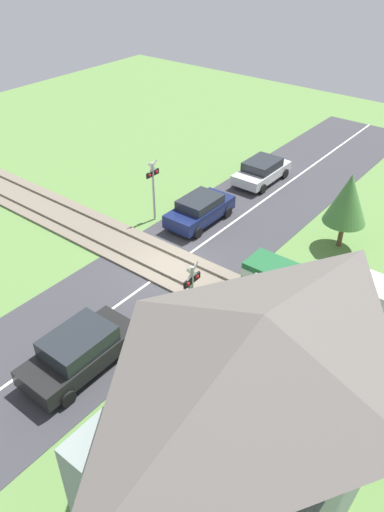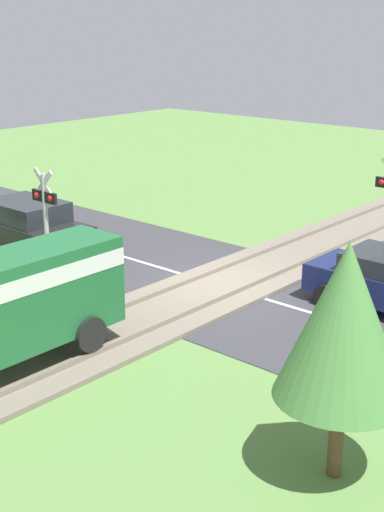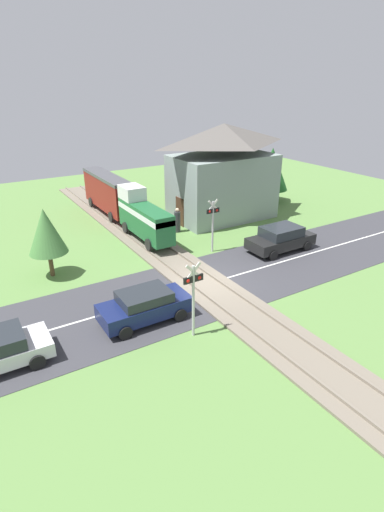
% 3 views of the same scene
% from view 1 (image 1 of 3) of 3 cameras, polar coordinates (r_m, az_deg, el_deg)
% --- Properties ---
extents(ground_plane, '(60.00, 60.00, 0.00)m').
position_cam_1_polar(ground_plane, '(23.26, -2.47, -1.33)').
color(ground_plane, '#5B8442').
extents(road_surface, '(48.00, 6.40, 0.02)m').
position_cam_1_polar(road_surface, '(23.26, -2.47, -1.31)').
color(road_surface, '#38383D').
rests_on(road_surface, ground_plane).
extents(track_bed, '(2.80, 48.00, 0.24)m').
position_cam_1_polar(track_bed, '(23.22, -2.48, -1.19)').
color(track_bed, '#756B5B').
rests_on(track_bed, ground_plane).
extents(car_near_crossing, '(4.07, 1.93, 1.46)m').
position_cam_1_polar(car_near_crossing, '(26.32, 0.92, 5.36)').
color(car_near_crossing, '#141E4C').
rests_on(car_near_crossing, ground_plane).
extents(car_far_side, '(4.39, 2.07, 1.58)m').
position_cam_1_polar(car_far_side, '(18.47, -12.71, -10.49)').
color(car_far_side, black).
rests_on(car_far_side, ground_plane).
extents(car_behind_queue, '(4.06, 2.00, 1.39)m').
position_cam_1_polar(car_behind_queue, '(30.97, 7.99, 9.66)').
color(car_behind_queue, silver).
rests_on(car_behind_queue, ground_plane).
extents(crossing_signal_west_approach, '(0.90, 0.18, 3.39)m').
position_cam_1_polar(crossing_signal_west_approach, '(26.04, -4.47, 8.33)').
color(crossing_signal_west_approach, '#B7B7B7').
rests_on(crossing_signal_west_approach, ground_plane).
extents(crossing_signal_east_approach, '(0.90, 0.18, 3.39)m').
position_cam_1_polar(crossing_signal_east_approach, '(18.38, -0.00, -4.08)').
color(crossing_signal_east_approach, '#B7B7B7').
rests_on(crossing_signal_east_approach, ground_plane).
extents(station_building, '(8.13, 5.09, 7.09)m').
position_cam_1_polar(station_building, '(12.72, 6.85, -19.02)').
color(station_building, gray).
rests_on(station_building, ground_plane).
extents(pedestrian_by_station, '(0.44, 0.44, 1.76)m').
position_cam_1_polar(pedestrian_by_station, '(17.79, 11.35, -12.54)').
color(pedestrian_by_station, '#333338').
rests_on(pedestrian_by_station, ground_plane).
extents(tree_roadside_hedge, '(2.06, 2.06, 3.86)m').
position_cam_1_polar(tree_roadside_hedge, '(24.55, 17.39, 6.25)').
color(tree_roadside_hedge, brown).
rests_on(tree_roadside_hedge, ground_plane).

